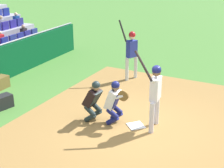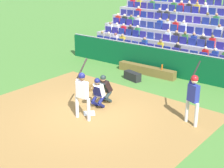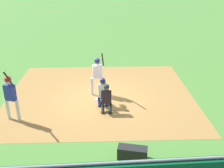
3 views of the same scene
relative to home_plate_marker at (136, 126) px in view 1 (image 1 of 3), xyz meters
The scene contains 7 objects.
ground_plane 0.02m from the home_plate_marker, ahead, with size 160.00×160.00×0.00m, color #497E34.
infield_dirt_patch 0.50m from the home_plate_marker, 90.00° to the left, with size 8.75×7.66×0.01m, color olive.
home_plate_marker is the anchor object (origin of this frame).
batter_at_plate 1.24m from the home_plate_marker, 102.44° to the left, with size 0.69×0.69×2.24m.
catcher_crouching 0.95m from the home_plate_marker, 82.07° to the right, with size 0.48×0.73×1.31m.
home_plate_umpire 1.42m from the home_plate_marker, 80.84° to the right, with size 0.49×0.52×1.26m.
on_deck_batter 4.05m from the home_plate_marker, 155.58° to the right, with size 0.61×0.72×2.29m.
Camera 1 is at (7.70, 2.90, 4.45)m, focal length 52.47 mm.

